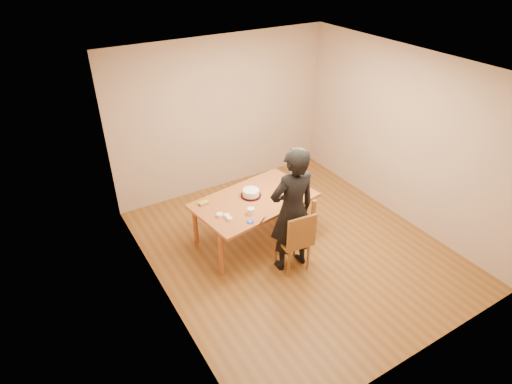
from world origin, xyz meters
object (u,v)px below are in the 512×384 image
dining_chair (293,241)px  dining_table (254,200)px  person (292,211)px  cake (251,193)px  cake_plate (251,196)px

dining_chair → dining_table: bearing=106.9°
dining_chair → person: person is taller
cake → cake_plate: bearing=0.0°
cake_plate → dining_chair: bearing=-80.1°
dining_table → person: (0.15, -0.73, 0.19)m
dining_table → person: person is taller
dining_chair → person: size_ratio=0.21×
dining_table → cake_plate: bearing=82.4°
dining_table → cake: 0.13m
dining_chair → person: (0.00, 0.05, 0.47)m
dining_table → cake_plate: size_ratio=5.77×
dining_chair → person: bearing=96.0°
dining_table → cake_plate: (-0.00, 0.09, 0.03)m
cake → person: 0.85m
dining_table → dining_chair: dining_table is taller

